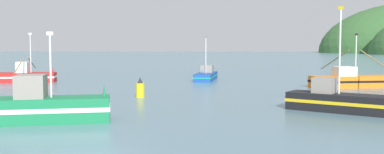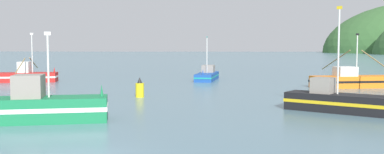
% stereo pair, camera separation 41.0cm
% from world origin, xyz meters
% --- Properties ---
extents(fishing_boat_black, '(6.75, 5.42, 6.95)m').
position_xyz_m(fishing_boat_black, '(13.63, 12.34, 0.73)').
color(fishing_boat_black, black).
rests_on(fishing_boat_black, ground).
extents(fishing_boat_red, '(7.17, 11.39, 5.90)m').
position_xyz_m(fishing_boat_red, '(-16.68, 34.88, 0.74)').
color(fishing_boat_red, red).
rests_on(fishing_boat_red, ground).
extents(fishing_boat_orange, '(9.52, 15.22, 5.64)m').
position_xyz_m(fishing_boat_orange, '(20.35, 29.10, 0.75)').
color(fishing_boat_orange, orange).
rests_on(fishing_boat_orange, ground).
extents(fishing_boat_blue, '(3.19, 7.90, 5.55)m').
position_xyz_m(fishing_boat_blue, '(5.04, 38.61, 0.61)').
color(fishing_boat_blue, '#19479E').
rests_on(fishing_boat_blue, ground).
extents(fishing_boat_green, '(7.86, 3.79, 5.17)m').
position_xyz_m(fishing_boat_green, '(-4.51, 7.83, 0.88)').
color(fishing_boat_green, '#197A47').
rests_on(fishing_boat_green, ground).
extents(channel_buoy, '(0.72, 0.72, 1.70)m').
position_xyz_m(channel_buoy, '(-0.66, 19.95, 0.71)').
color(channel_buoy, yellow).
rests_on(channel_buoy, ground).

